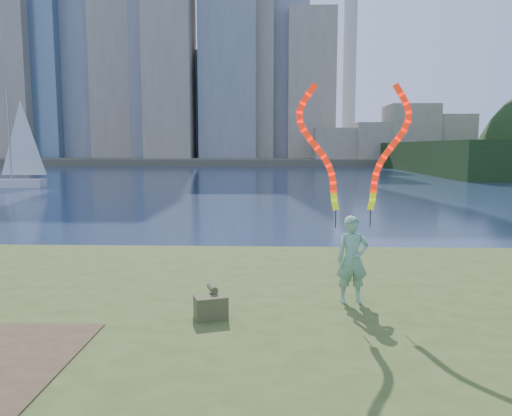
{
  "coord_description": "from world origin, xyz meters",
  "views": [
    {
      "loc": [
        1.79,
        -8.44,
        3.32
      ],
      "look_at": [
        1.46,
        1.0,
        2.16
      ],
      "focal_mm": 35.0,
      "sensor_mm": 36.0,
      "label": 1
    }
  ],
  "objects": [
    {
      "name": "ground",
      "position": [
        0.0,
        0.0,
        0.0
      ],
      "size": [
        320.0,
        320.0,
        0.0
      ],
      "primitive_type": "plane",
      "color": "#1B2843",
      "rests_on": "ground"
    },
    {
      "name": "grassy_knoll",
      "position": [
        0.0,
        -2.3,
        0.34
      ],
      "size": [
        20.0,
        18.0,
        0.8
      ],
      "color": "#3C4C1B",
      "rests_on": "ground"
    },
    {
      "name": "far_shore",
      "position": [
        0.0,
        95.0,
        0.6
      ],
      "size": [
        320.0,
        40.0,
        1.2
      ],
      "primitive_type": "cube",
      "color": "#514C3B",
      "rests_on": "ground"
    },
    {
      "name": "woman_with_ribbons",
      "position": [
        3.08,
        -0.46,
        2.26
      ],
      "size": [
        1.96,
        0.4,
        3.83
      ],
      "rotation": [
        0.0,
        0.0,
        0.1
      ],
      "color": "#1A6638",
      "rests_on": "grassy_knoll"
    },
    {
      "name": "canvas_bag",
      "position": [
        0.87,
        -1.32,
        0.98
      ],
      "size": [
        0.55,
        0.61,
        0.45
      ],
      "rotation": [
        0.0,
        0.0,
        0.33
      ],
      "color": "brown",
      "rests_on": "grassy_knoll"
    },
    {
      "name": "sailboat",
      "position": [
        -19.6,
        32.06,
        1.41
      ],
      "size": [
        5.45,
        2.03,
        8.2
      ],
      "rotation": [
        0.0,
        0.0,
        0.08
      ],
      "color": "silver",
      "rests_on": "ground"
    }
  ]
}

